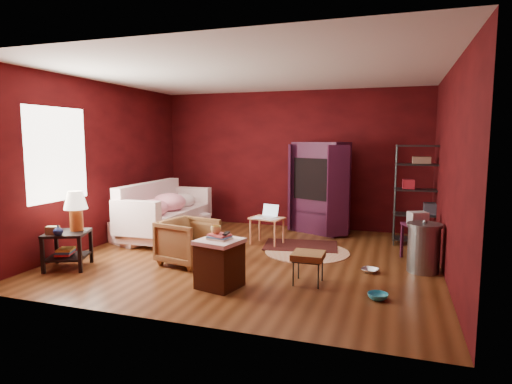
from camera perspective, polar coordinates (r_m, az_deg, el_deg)
room at (r=6.49m, az=-0.93°, el=3.32°), size 5.54×5.04×2.84m
sofa at (r=8.18m, az=-12.46°, el=-3.43°), size 1.19×1.90×0.72m
armchair at (r=6.38m, az=-9.04°, el=-6.28°), size 0.80×0.84×0.73m
pet_bowl_steel at (r=6.17m, az=14.98°, el=-9.30°), size 0.24×0.12×0.23m
pet_bowl_turquoise at (r=5.21m, az=15.97°, el=-12.41°), size 0.24×0.15×0.23m
vase at (r=6.45m, az=-24.88°, el=-4.66°), size 0.14×0.15×0.13m
mug at (r=5.28m, az=-5.37°, el=-4.89°), size 0.15×0.13×0.13m
side_table at (r=6.64m, az=-23.37°, el=-3.69°), size 0.72×0.72×1.09m
sofa_cushions at (r=8.18m, az=-12.27°, el=-2.74°), size 0.92×2.23×0.93m
hamper at (r=5.37m, az=-4.88°, el=-9.34°), size 0.59×0.59×0.69m
footstool at (r=5.51m, az=6.98°, el=-8.58°), size 0.40×0.40×0.40m
rug_round at (r=7.05m, az=6.81°, el=-7.94°), size 1.65×1.65×0.01m
rug_oriental at (r=7.42m, az=5.99°, el=-7.09°), size 1.34×1.00×0.01m
laptop_desk at (r=7.44m, az=1.51°, el=-3.79°), size 0.63×0.52×0.69m
tv_armoire at (r=8.40m, az=8.46°, el=0.81°), size 1.27×1.06×1.77m
wire_shelving at (r=7.84m, az=21.11°, el=0.17°), size 0.86×0.40×1.73m
small_stand at (r=6.91m, az=20.73°, el=-4.02°), size 0.49×0.49×0.74m
trash_can at (r=6.37m, az=21.45°, el=-6.89°), size 0.48×0.48×0.73m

